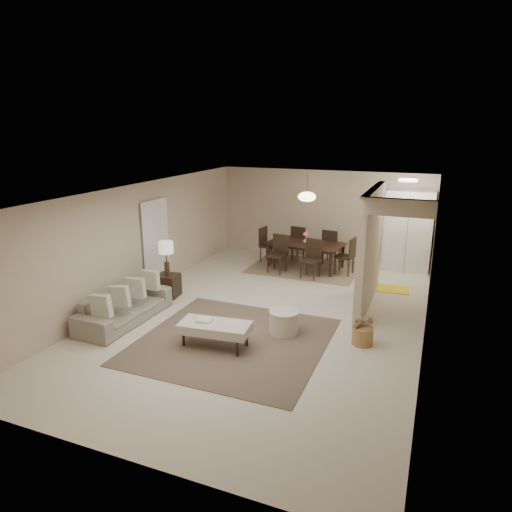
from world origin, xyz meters
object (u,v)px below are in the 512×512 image
at_px(side_table, 168,286).
at_px(dining_table, 305,255).
at_px(round_pouf, 284,322).
at_px(pantry_cabinet, 408,231).
at_px(wicker_basket, 362,336).
at_px(sofa, 125,306).
at_px(ottoman_bench, 215,328).

relative_size(side_table, dining_table, 0.26).
xyz_separation_m(side_table, round_pouf, (3.00, -0.82, -0.04)).
xyz_separation_m(pantry_cabinet, dining_table, (-2.50, -0.81, -0.71)).
bearing_deg(wicker_basket, sofa, -170.57).
height_order(ottoman_bench, dining_table, dining_table).
xyz_separation_m(side_table, dining_table, (2.25, 3.19, 0.09)).
xyz_separation_m(pantry_cabinet, wicker_basket, (-0.34, -4.73, -0.89)).
relative_size(round_pouf, dining_table, 0.28).
relative_size(pantry_cabinet, side_table, 4.16).
xyz_separation_m(side_table, wicker_basket, (4.41, -0.73, -0.10)).
relative_size(sofa, ottoman_bench, 1.65).
xyz_separation_m(ottoman_bench, wicker_basket, (2.35, 1.04, -0.19)).
distance_m(side_table, round_pouf, 3.11).
height_order(round_pouf, dining_table, dining_table).
distance_m(pantry_cabinet, side_table, 6.26).
distance_m(sofa, side_table, 1.47).
distance_m(side_table, wicker_basket, 4.47).
distance_m(pantry_cabinet, sofa, 7.31).
bearing_deg(dining_table, ottoman_bench, -84.06).
relative_size(round_pouf, wicker_basket, 1.51).
xyz_separation_m(sofa, ottoman_bench, (2.12, -0.30, 0.04)).
bearing_deg(sofa, ottoman_bench, -97.28).
bearing_deg(side_table, round_pouf, -15.37).
distance_m(ottoman_bench, wicker_basket, 2.57).
distance_m(pantry_cabinet, wicker_basket, 4.82).
height_order(pantry_cabinet, sofa, pantry_cabinet).
bearing_deg(pantry_cabinet, round_pouf, -109.93).
xyz_separation_m(pantry_cabinet, side_table, (-4.75, -4.00, -0.80)).
bearing_deg(pantry_cabinet, dining_table, -162.01).
height_order(sofa, ottoman_bench, sofa).
distance_m(pantry_cabinet, round_pouf, 5.20).
relative_size(wicker_basket, dining_table, 0.19).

